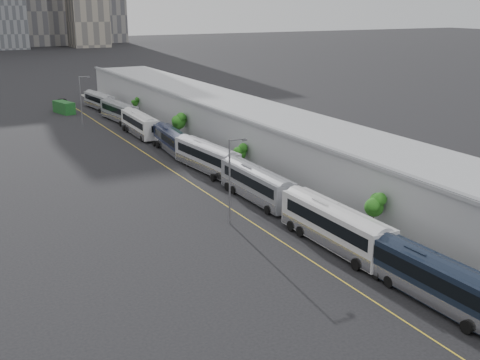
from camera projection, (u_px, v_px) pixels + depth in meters
sidewalk at (276, 178)px, 77.60m from camera, size 10.00×170.00×0.12m
lane_line at (202, 190)px, 72.94m from camera, size 0.12×160.00×0.02m
depot at (302, 149)px, 78.39m from camera, size 12.45×160.40×7.20m
bus_1 at (432, 282)px, 45.31m from camera, size 2.96×12.88×3.74m
bus_2 at (335, 230)px, 55.42m from camera, size 3.09×13.96×4.08m
bus_3 at (257, 187)px, 68.58m from camera, size 2.92×13.10×3.83m
bus_4 at (207, 159)px, 80.53m from camera, size 3.80×13.51×3.90m
bus_5 at (172, 142)px, 91.17m from camera, size 3.45×12.24×3.53m
bus_6 at (140, 126)px, 102.29m from camera, size 2.99×13.31×3.87m
bus_7 at (120, 113)px, 114.19m from camera, size 3.83×13.09×3.77m
bus_8 at (100, 102)px, 127.46m from camera, size 3.62×12.17×3.50m
tree_1 at (374, 205)px, 55.77m from camera, size 1.80×1.80×4.73m
tree_2 at (240, 152)px, 78.97m from camera, size 1.70×1.70×3.86m
tree_3 at (179, 120)px, 96.18m from camera, size 2.20×2.20×4.81m
tree_4 at (135, 103)px, 116.86m from camera, size 1.11×1.11×3.70m
street_lamp_near at (231, 176)px, 60.37m from camera, size 2.04×0.22×8.87m
street_lamp_far at (82, 98)px, 109.29m from camera, size 2.04×0.22×9.07m
shipping_container at (64, 107)px, 122.93m from camera, size 3.57×6.27×2.41m
suv at (63, 103)px, 131.77m from camera, size 2.57×5.46×1.51m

